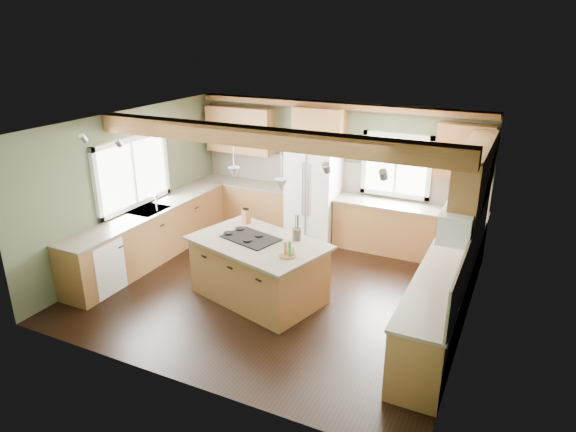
% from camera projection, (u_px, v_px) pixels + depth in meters
% --- Properties ---
extents(floor, '(5.60, 5.60, 0.00)m').
position_uv_depth(floor, '(277.00, 289.00, 8.09)').
color(floor, black).
rests_on(floor, ground).
extents(ceiling, '(5.60, 5.60, 0.00)m').
position_uv_depth(ceiling, '(276.00, 124.00, 7.18)').
color(ceiling, silver).
rests_on(ceiling, wall_back).
extents(wall_back, '(5.60, 0.00, 5.60)m').
position_uv_depth(wall_back, '(336.00, 171.00, 9.74)').
color(wall_back, '#49523A').
rests_on(wall_back, ground).
extents(wall_left, '(0.00, 5.00, 5.00)m').
position_uv_depth(wall_left, '(131.00, 187.00, 8.77)').
color(wall_left, '#49523A').
rests_on(wall_left, ground).
extents(wall_right, '(0.00, 5.00, 5.00)m').
position_uv_depth(wall_right, '(474.00, 244.00, 6.49)').
color(wall_right, '#49523A').
rests_on(wall_right, ground).
extents(ceiling_beam, '(5.55, 0.26, 0.26)m').
position_uv_depth(ceiling_beam, '(265.00, 138.00, 6.93)').
color(ceiling_beam, '#573918').
rests_on(ceiling_beam, ceiling).
extents(soffit_trim, '(5.55, 0.20, 0.10)m').
position_uv_depth(soffit_trim, '(336.00, 106.00, 9.22)').
color(soffit_trim, '#573918').
rests_on(soffit_trim, ceiling).
extents(backsplash_back, '(5.58, 0.03, 0.58)m').
position_uv_depth(backsplash_back, '(336.00, 176.00, 9.76)').
color(backsplash_back, brown).
rests_on(backsplash_back, wall_back).
extents(backsplash_right, '(0.03, 3.70, 0.58)m').
position_uv_depth(backsplash_right, '(472.00, 249.00, 6.57)').
color(backsplash_right, brown).
rests_on(backsplash_right, wall_right).
extents(base_cab_back_left, '(2.02, 0.60, 0.88)m').
position_uv_depth(base_cab_back_left, '(248.00, 205.00, 10.52)').
color(base_cab_back_left, brown).
rests_on(base_cab_back_left, floor).
extents(counter_back_left, '(2.06, 0.64, 0.04)m').
position_uv_depth(counter_back_left, '(247.00, 183.00, 10.36)').
color(counter_back_left, brown).
rests_on(counter_back_left, base_cab_back_left).
extents(base_cab_back_right, '(2.62, 0.60, 0.88)m').
position_uv_depth(base_cab_back_right, '(407.00, 231.00, 9.18)').
color(base_cab_back_right, brown).
rests_on(base_cab_back_right, floor).
extents(counter_back_right, '(2.66, 0.64, 0.04)m').
position_uv_depth(counter_back_right, '(409.00, 207.00, 9.02)').
color(counter_back_right, brown).
rests_on(counter_back_right, base_cab_back_right).
extents(base_cab_left, '(0.60, 3.70, 0.88)m').
position_uv_depth(base_cab_left, '(151.00, 235.00, 8.99)').
color(base_cab_left, brown).
rests_on(base_cab_left, floor).
extents(counter_left, '(0.64, 3.74, 0.04)m').
position_uv_depth(counter_left, '(149.00, 211.00, 8.83)').
color(counter_left, brown).
rests_on(counter_left, base_cab_left).
extents(base_cab_right, '(0.60, 3.70, 0.88)m').
position_uv_depth(base_cab_right, '(443.00, 297.00, 6.96)').
color(base_cab_right, brown).
rests_on(base_cab_right, floor).
extents(counter_right, '(0.64, 3.74, 0.04)m').
position_uv_depth(counter_right, '(447.00, 266.00, 6.80)').
color(counter_right, brown).
rests_on(counter_right, base_cab_right).
extents(upper_cab_back_left, '(1.40, 0.35, 0.90)m').
position_uv_depth(upper_cab_back_left, '(240.00, 130.00, 10.18)').
color(upper_cab_back_left, brown).
rests_on(upper_cab_back_left, wall_back).
extents(upper_cab_over_fridge, '(0.96, 0.35, 0.70)m').
position_uv_depth(upper_cab_over_fridge, '(319.00, 127.00, 9.42)').
color(upper_cab_over_fridge, brown).
rests_on(upper_cab_over_fridge, wall_back).
extents(upper_cab_right, '(0.35, 2.20, 0.90)m').
position_uv_depth(upper_cab_right, '(475.00, 175.00, 7.10)').
color(upper_cab_right, brown).
rests_on(upper_cab_right, wall_right).
extents(upper_cab_back_corner, '(0.90, 0.35, 0.90)m').
position_uv_depth(upper_cab_back_corner, '(465.00, 151.00, 8.43)').
color(upper_cab_back_corner, brown).
rests_on(upper_cab_back_corner, wall_back).
extents(window_left, '(0.04, 1.60, 1.05)m').
position_uv_depth(window_left, '(132.00, 172.00, 8.72)').
color(window_left, white).
rests_on(window_left, wall_left).
extents(window_back, '(1.10, 0.04, 1.00)m').
position_uv_depth(window_back, '(397.00, 165.00, 9.17)').
color(window_back, white).
rests_on(window_back, wall_back).
extents(sink, '(0.50, 0.65, 0.03)m').
position_uv_depth(sink, '(149.00, 210.00, 8.83)').
color(sink, '#262628').
rests_on(sink, counter_left).
extents(faucet, '(0.02, 0.02, 0.28)m').
position_uv_depth(faucet, '(156.00, 204.00, 8.70)').
color(faucet, '#B2B2B7').
rests_on(faucet, sink).
extents(dishwasher, '(0.60, 0.60, 0.84)m').
position_uv_depth(dishwasher, '(96.00, 265.00, 7.89)').
color(dishwasher, white).
rests_on(dishwasher, floor).
extents(oven, '(0.60, 0.72, 0.84)m').
position_uv_depth(oven, '(422.00, 348.00, 5.87)').
color(oven, white).
rests_on(oven, floor).
extents(microwave, '(0.40, 0.70, 0.38)m').
position_uv_depth(microwave, '(457.00, 224.00, 6.45)').
color(microwave, white).
rests_on(microwave, wall_right).
extents(pendant_left, '(0.18, 0.18, 0.16)m').
position_uv_depth(pendant_left, '(234.00, 173.00, 7.48)').
color(pendant_left, '#B2B2B7').
rests_on(pendant_left, ceiling).
extents(pendant_right, '(0.18, 0.18, 0.16)m').
position_uv_depth(pendant_right, '(281.00, 185.00, 6.91)').
color(pendant_right, '#B2B2B7').
rests_on(pendant_right, ceiling).
extents(refrigerator, '(0.90, 0.74, 1.80)m').
position_uv_depth(refrigerator, '(313.00, 194.00, 9.68)').
color(refrigerator, white).
rests_on(refrigerator, floor).
extents(island, '(2.09, 1.59, 0.88)m').
position_uv_depth(island, '(259.00, 271.00, 7.70)').
color(island, brown).
rests_on(island, floor).
extents(island_top, '(2.24, 1.74, 0.04)m').
position_uv_depth(island_top, '(258.00, 243.00, 7.54)').
color(island_top, brown).
rests_on(island_top, island).
extents(cooktop, '(0.92, 0.73, 0.02)m').
position_uv_depth(cooktop, '(251.00, 238.00, 7.62)').
color(cooktop, black).
rests_on(cooktop, island_top).
extents(knife_block, '(0.16, 0.14, 0.21)m').
position_uv_depth(knife_block, '(246.00, 217.00, 8.20)').
color(knife_block, brown).
rests_on(knife_block, island_top).
extents(utensil_crock, '(0.17, 0.17, 0.18)m').
position_uv_depth(utensil_crock, '(297.00, 234.00, 7.56)').
color(utensil_crock, '#3B322F').
rests_on(utensil_crock, island_top).
extents(bottle_tray, '(0.30, 0.30, 0.22)m').
position_uv_depth(bottle_tray, '(288.00, 249.00, 7.02)').
color(bottle_tray, brown).
rests_on(bottle_tray, island_top).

